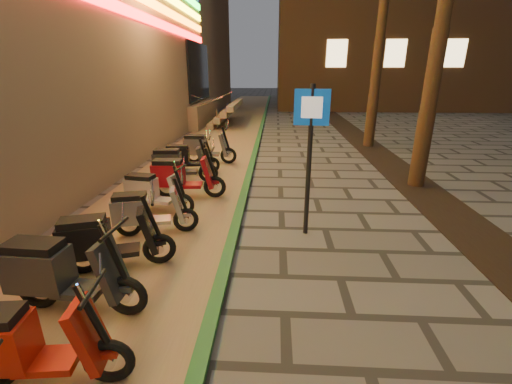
# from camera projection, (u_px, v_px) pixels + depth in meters

# --- Properties ---
(parking_strip) EXTENTS (3.40, 60.00, 0.01)m
(parking_strip) POSITION_uv_depth(u_px,v_px,m) (207.00, 156.00, 12.27)
(parking_strip) COLOR #8C7251
(parking_strip) RESTS_ON ground
(green_curb) EXTENTS (0.18, 60.00, 0.10)m
(green_curb) POSITION_uv_depth(u_px,v_px,m) (254.00, 155.00, 12.17)
(green_curb) COLOR #235F2C
(green_curb) RESTS_ON ground
(planting_strip) EXTENTS (1.20, 40.00, 0.02)m
(planting_strip) POSITION_uv_depth(u_px,v_px,m) (451.00, 215.00, 7.24)
(planting_strip) COLOR black
(planting_strip) RESTS_ON ground
(pedestrian_sign) EXTENTS (0.59, 0.11, 2.69)m
(pedestrian_sign) POSITION_uv_depth(u_px,v_px,m) (310.00, 141.00, 5.87)
(pedestrian_sign) COLOR black
(pedestrian_sign) RESTS_ON ground
(scooter_5) EXTENTS (1.62, 0.62, 1.13)m
(scooter_5) POSITION_uv_depth(u_px,v_px,m) (21.00, 345.00, 3.17)
(scooter_5) COLOR black
(scooter_5) RESTS_ON ground
(scooter_6) EXTENTS (1.76, 0.62, 1.24)m
(scooter_6) POSITION_uv_depth(u_px,v_px,m) (59.00, 273.00, 4.21)
(scooter_6) COLOR black
(scooter_6) RESTS_ON ground
(scooter_7) EXTENTS (1.63, 0.88, 1.16)m
(scooter_7) POSITION_uv_depth(u_px,v_px,m) (104.00, 240.00, 5.09)
(scooter_7) COLOR black
(scooter_7) RESTS_ON ground
(scooter_8) EXTENTS (1.52, 0.75, 1.08)m
(scooter_8) POSITION_uv_depth(u_px,v_px,m) (145.00, 212.00, 6.23)
(scooter_8) COLOR black
(scooter_8) RESTS_ON ground
(scooter_9) EXTENTS (1.52, 0.65, 1.07)m
(scooter_9) POSITION_uv_depth(u_px,v_px,m) (152.00, 191.00, 7.28)
(scooter_9) COLOR black
(scooter_9) RESTS_ON ground
(scooter_10) EXTENTS (1.73, 0.60, 1.22)m
(scooter_10) POSITION_uv_depth(u_px,v_px,m) (180.00, 176.00, 8.09)
(scooter_10) COLOR black
(scooter_10) RESTS_ON ground
(scooter_11) EXTENTS (1.72, 0.64, 1.21)m
(scooter_11) POSITION_uv_depth(u_px,v_px,m) (177.00, 164.00, 9.17)
(scooter_11) COLOR black
(scooter_11) RESTS_ON ground
(scooter_12) EXTENTS (1.57, 0.59, 1.10)m
(scooter_12) POSITION_uv_depth(u_px,v_px,m) (186.00, 157.00, 10.05)
(scooter_12) COLOR black
(scooter_12) RESTS_ON ground
(scooter_13) EXTENTS (1.70, 0.60, 1.21)m
(scooter_13) POSITION_uv_depth(u_px,v_px,m) (203.00, 148.00, 11.13)
(scooter_13) COLOR black
(scooter_13) RESTS_ON ground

